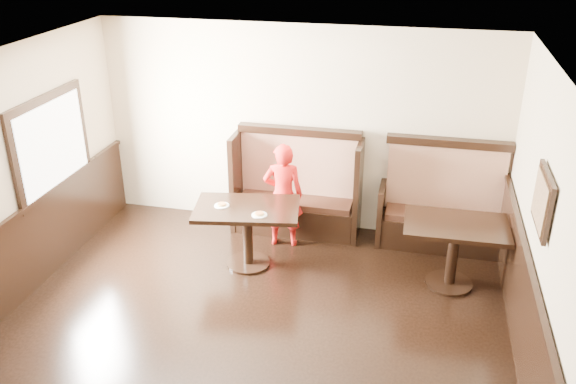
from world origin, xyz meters
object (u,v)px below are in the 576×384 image
(table_neighbor, at_px, (454,239))
(booth_neighbor, at_px, (442,212))
(child, at_px, (283,195))
(table_main, at_px, (247,221))
(booth_main, at_px, (297,194))

(table_neighbor, bearing_deg, booth_neighbor, 96.42)
(booth_neighbor, bearing_deg, child, -167.49)
(table_main, bearing_deg, booth_main, 60.02)
(booth_main, height_order, table_neighbor, booth_main)
(table_main, xyz_separation_m, child, (0.31, 0.62, 0.09))
(booth_neighbor, height_order, child, booth_neighbor)
(table_main, relative_size, table_neighbor, 1.15)
(table_neighbor, distance_m, child, 2.23)
(booth_main, distance_m, child, 0.50)
(booth_main, bearing_deg, booth_neighbor, -0.05)
(table_neighbor, bearing_deg, child, 165.33)
(child, bearing_deg, booth_neighbor, -175.83)
(booth_neighbor, bearing_deg, table_main, -155.47)
(table_neighbor, height_order, child, child)
(table_neighbor, bearing_deg, table_main, -178.86)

